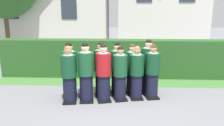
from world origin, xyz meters
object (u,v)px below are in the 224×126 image
(student_rear_row_1, at_px, (85,72))
(student_rear_row_5, at_px, (148,68))
(student_in_red_blazer, at_px, (104,74))
(student_front_row_5, at_px, (152,73))
(student_rear_row_4, at_px, (132,70))
(student_rear_row_2, at_px, (101,70))
(student_front_row_0, at_px, (69,76))
(student_front_row_1, at_px, (86,74))
(student_front_row_3, at_px, (120,75))
(student_front_row_4, at_px, (137,74))
(student_rear_row_0, at_px, (70,71))
(student_rear_row_3, at_px, (117,70))

(student_rear_row_1, relative_size, student_rear_row_5, 0.93)
(student_in_red_blazer, height_order, student_front_row_5, student_in_red_blazer)
(student_rear_row_5, bearing_deg, student_in_red_blazer, -150.62)
(student_front_row_5, height_order, student_rear_row_4, student_front_row_5)
(student_in_red_blazer, bearing_deg, student_front_row_5, 11.59)
(student_front_row_5, relative_size, student_rear_row_4, 1.03)
(student_rear_row_2, bearing_deg, student_front_row_0, -143.87)
(student_rear_row_1, height_order, student_rear_row_2, student_rear_row_2)
(student_front_row_1, height_order, student_front_row_3, student_front_row_1)
(student_front_row_3, xyz_separation_m, student_front_row_4, (0.48, 0.11, -0.01))
(student_front_row_1, bearing_deg, student_rear_row_1, 101.64)
(student_in_red_blazer, distance_m, student_rear_row_5, 1.53)
(student_rear_row_0, relative_size, student_rear_row_3, 1.01)
(student_in_red_blazer, xyz_separation_m, student_rear_row_1, (-0.58, 0.36, -0.04))
(student_rear_row_1, bearing_deg, student_rear_row_3, 11.42)
(student_rear_row_2, bearing_deg, student_rear_row_0, -170.55)
(student_rear_row_3, bearing_deg, student_in_red_blazer, -124.61)
(student_rear_row_2, relative_size, student_rear_row_3, 1.02)
(student_rear_row_4, height_order, student_rear_row_5, student_rear_row_5)
(student_front_row_0, relative_size, student_front_row_5, 1.01)
(student_front_row_0, distance_m, student_front_row_1, 0.48)
(student_front_row_1, relative_size, student_in_red_blazer, 1.02)
(student_front_row_1, relative_size, student_rear_row_4, 1.08)
(student_front_row_0, relative_size, student_front_row_1, 0.96)
(student_front_row_3, bearing_deg, student_front_row_5, 11.54)
(student_front_row_1, distance_m, student_rear_row_1, 0.43)
(student_front_row_5, bearing_deg, student_rear_row_5, 100.24)
(student_front_row_0, relative_size, student_rear_row_2, 0.98)
(student_in_red_blazer, distance_m, student_front_row_3, 0.48)
(student_rear_row_1, xyz_separation_m, student_rear_row_2, (0.47, 0.11, 0.04))
(student_front_row_0, xyz_separation_m, student_rear_row_3, (1.34, 0.70, 0.00))
(student_front_row_1, xyz_separation_m, student_rear_row_4, (1.33, 0.70, -0.06))
(student_front_row_0, xyz_separation_m, student_rear_row_4, (1.80, 0.80, -0.03))
(student_front_row_1, height_order, student_front_row_5, student_front_row_1)
(student_front_row_0, bearing_deg, student_front_row_4, 10.68)
(student_rear_row_5, bearing_deg, student_rear_row_1, -168.41)
(student_front_row_0, height_order, student_rear_row_2, student_rear_row_2)
(student_front_row_0, bearing_deg, student_rear_row_1, 53.35)
(student_front_row_1, distance_m, student_rear_row_2, 0.65)
(student_front_row_1, bearing_deg, student_front_row_3, 8.97)
(student_rear_row_2, distance_m, student_rear_row_3, 0.50)
(student_front_row_3, xyz_separation_m, student_front_row_5, (0.95, 0.19, 0.01))
(student_front_row_0, relative_size, student_rear_row_0, 0.99)
(student_front_row_3, distance_m, student_rear_row_2, 0.69)
(student_front_row_0, xyz_separation_m, student_front_row_4, (1.90, 0.36, -0.03))
(student_front_row_5, xyz_separation_m, student_rear_row_1, (-1.99, 0.07, -0.02))
(student_front_row_3, relative_size, student_rear_row_5, 0.94)
(student_front_row_3, bearing_deg, student_rear_row_1, 165.94)
(student_rear_row_4, bearing_deg, student_rear_row_2, -169.46)
(student_front_row_3, bearing_deg, student_rear_row_3, 100.85)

